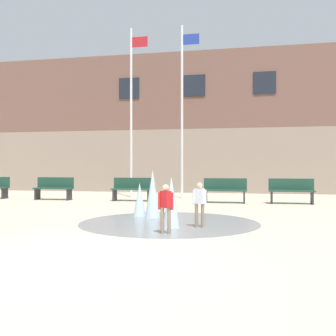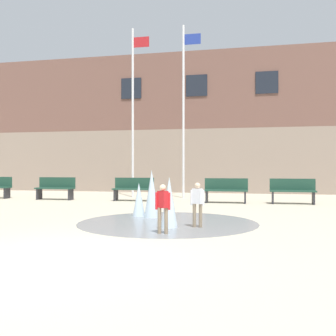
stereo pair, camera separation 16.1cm
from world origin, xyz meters
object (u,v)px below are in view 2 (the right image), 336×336
park_bench_under_left_flagpole (56,188)px  child_running (197,201)px  park_bench_under_right_flagpole (226,190)px  park_bench_near_trashcan (293,191)px  flagpole_left (133,107)px  child_in_fountain (163,205)px  flagpole_right (184,106)px  park_bench_center (133,189)px

park_bench_under_left_flagpole → child_running: child_running is taller
park_bench_under_right_flagpole → child_running: size_ratio=1.62×
park_bench_under_right_flagpole → park_bench_near_trashcan: same height
park_bench_under_right_flagpole → flagpole_left: 5.85m
child_in_fountain → flagpole_right: (-1.15, 9.10, 3.39)m
park_bench_under_right_flagpole → flagpole_right: flagpole_right is taller
park_bench_center → flagpole_left: (-0.60, 1.94, 3.50)m
child_running → park_bench_near_trashcan: bearing=89.0°
park_bench_near_trashcan → child_in_fountain: bearing=-113.8°
park_bench_under_left_flagpole → park_bench_under_right_flagpole: bearing=-0.2°
park_bench_center → flagpole_left: size_ratio=0.21×
child_running → flagpole_right: size_ratio=0.13×
flagpole_left → child_in_fountain: bearing=-69.3°
flagpole_right → park_bench_near_trashcan: bearing=-24.3°
child_running → flagpole_left: (-3.99, 8.12, 3.40)m
park_bench_under_left_flagpole → park_bench_center: 3.28m
child_running → park_bench_center: bearing=140.5°
park_bench_center → flagpole_right: flagpole_right is taller
child_in_fountain → flagpole_left: 10.31m
child_running → flagpole_right: 8.97m
park_bench_under_right_flagpole → park_bench_under_left_flagpole: bearing=179.8°
park_bench_center → park_bench_near_trashcan: 5.99m
child_running → flagpole_right: flagpole_right is taller
child_running → park_bench_under_right_flagpole: bearing=109.7°
park_bench_under_left_flagpole → park_bench_near_trashcan: size_ratio=1.00×
park_bench_center → child_in_fountain: size_ratio=1.62×
park_bench_under_left_flagpole → child_running: bearing=-42.4°
flagpole_left → park_bench_near_trashcan: bearing=-16.4°
park_bench_under_left_flagpole → park_bench_under_right_flagpole: 6.89m
park_bench_under_left_flagpole → park_bench_under_right_flagpole: size_ratio=1.00×
park_bench_center → park_bench_under_right_flagpole: (3.61, -0.11, 0.00)m
park_bench_center → park_bench_under_right_flagpole: size_ratio=1.00×
park_bench_under_right_flagpole → child_in_fountain: child_in_fountain is taller
child_running → child_in_fountain: size_ratio=1.00×
park_bench_near_trashcan → child_in_fountain: size_ratio=1.62×
flagpole_right → child_running: bearing=-78.1°
park_bench_under_right_flagpole → child_in_fountain: (-0.78, -7.05, 0.10)m
park_bench_under_left_flagpole → park_bench_under_right_flagpole: same height
flagpole_right → child_in_fountain: bearing=-82.8°
child_in_fountain → flagpole_left: size_ratio=0.13×
park_bench_under_right_flagpole → child_running: bearing=-92.1°
child_running → child_in_fountain: (-0.56, -0.98, 0.00)m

